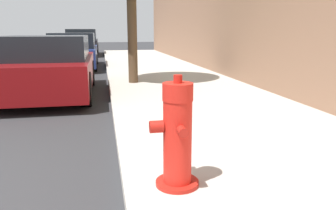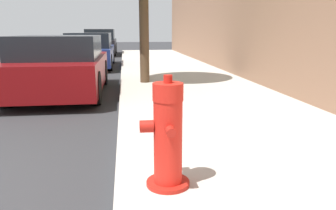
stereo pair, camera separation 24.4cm
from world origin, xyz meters
name	(u,v)px [view 1 (the left image)]	position (x,y,z in m)	size (l,w,h in m)	color
sidewalk_slab	(323,193)	(3.78, 0.00, 0.07)	(3.33, 40.00, 0.14)	#B7B2A8
fire_hydrant	(177,137)	(2.56, 0.25, 0.56)	(0.41, 0.42, 0.94)	red
parked_car_near	(48,67)	(0.83, 5.24, 0.64)	(1.86, 3.93, 1.31)	maroon
parked_car_mid	(74,51)	(0.94, 10.91, 0.64)	(1.72, 4.35, 1.33)	navy
parked_car_far	(82,43)	(0.89, 17.74, 0.72)	(1.76, 4.41, 1.49)	black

